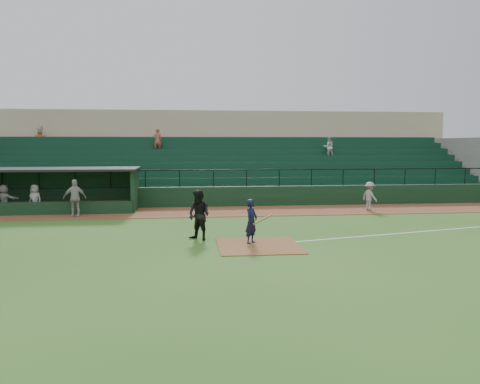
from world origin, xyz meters
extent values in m
plane|color=#2F581C|center=(0.00, 0.00, 0.00)|extent=(90.00, 90.00, 0.00)
cube|color=brown|center=(0.00, 8.00, 0.01)|extent=(40.00, 4.00, 0.03)
cube|color=brown|center=(0.00, -1.00, 0.01)|extent=(3.00, 3.00, 0.03)
cube|color=white|center=(8.00, 1.20, 0.01)|extent=(17.49, 4.44, 0.01)
cube|color=black|center=(0.00, 10.20, 0.60)|extent=(36.00, 0.35, 1.20)
cylinder|color=black|center=(0.00, 10.20, 2.20)|extent=(36.00, 0.06, 0.06)
cube|color=slate|center=(0.00, 15.10, 1.80)|extent=(36.00, 9.00, 3.60)
cube|color=#0E3521|center=(0.00, 14.60, 2.25)|extent=(34.56, 8.00, 4.05)
cube|color=slate|center=(18.00, 15.15, 2.10)|extent=(0.35, 9.50, 4.20)
cube|color=tan|center=(0.00, 21.60, 3.20)|extent=(38.00, 3.00, 6.40)
cube|color=slate|center=(0.00, 19.60, 3.70)|extent=(36.00, 2.00, 0.20)
cylinder|color=#A55138|center=(-13.50, 19.50, 4.10)|extent=(0.70, 0.70, 0.60)
imported|color=#2D5923|center=(-13.50, 19.50, 4.73)|extent=(0.59, 0.51, 0.66)
imported|color=#BABABA|center=(7.81, 15.90, 3.51)|extent=(0.79, 0.61, 1.62)
imported|color=#9C4B39|center=(-4.63, 16.90, 4.01)|extent=(0.63, 0.41, 1.72)
cube|color=black|center=(-9.75, 10.40, 1.15)|extent=(8.50, 0.20, 2.30)
cube|color=black|center=(-5.50, 9.10, 1.15)|extent=(0.20, 2.60, 2.30)
cube|color=black|center=(-9.75, 9.10, 2.36)|extent=(8.90, 3.20, 0.12)
cube|color=olive|center=(-9.75, 10.00, 0.25)|extent=(7.65, 0.40, 0.50)
cube|color=black|center=(-9.75, 7.75, 0.35)|extent=(8.50, 0.12, 0.70)
imported|color=black|center=(-0.21, -0.57, 0.85)|extent=(0.69, 0.74, 1.69)
cylinder|color=olive|center=(0.19, -0.77, 0.95)|extent=(0.79, 0.34, 0.35)
imported|color=black|center=(-2.14, 0.37, 0.99)|extent=(1.22, 1.19, 1.97)
imported|color=gray|center=(7.63, 7.49, 0.83)|extent=(0.94, 1.18, 1.60)
imported|color=#ADA8A2|center=(-8.33, 7.00, 0.99)|extent=(1.16, 0.57, 1.92)
imported|color=#9B9691|center=(-10.63, 8.17, 0.82)|extent=(0.91, 0.77, 1.57)
imported|color=gray|center=(-12.18, 8.16, 0.83)|extent=(1.56, 0.97, 1.60)
camera|label=1|loc=(-2.65, -17.98, 3.76)|focal=35.48mm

